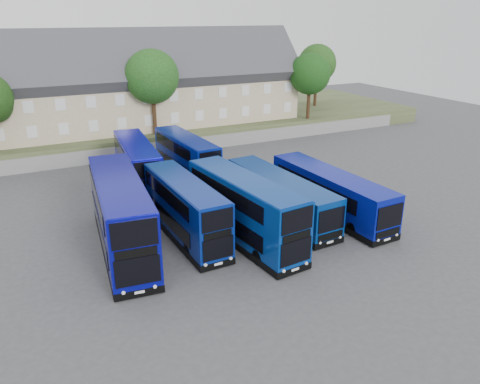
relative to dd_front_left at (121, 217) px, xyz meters
The scene contains 14 objects.
ground 8.17m from the dd_front_left, 27.72° to the right, with size 120.00×120.00×0.00m, color #424247.
retaining_wall 21.57m from the dd_front_left, 71.22° to the left, with size 70.00×0.40×1.50m, color slate.
earth_bank 31.17m from the dd_front_left, 77.15° to the left, with size 80.00×20.00×2.00m, color #404929.
terrace_row 26.98m from the dd_front_left, 81.53° to the left, with size 48.00×10.40×11.20m.
dd_front_left is the anchor object (origin of this frame).
dd_front_mid 4.34m from the dd_front_left, ahead, with size 2.68×10.33×4.07m.
dd_front_right 8.03m from the dd_front_left, 16.11° to the right, with size 3.69×11.36×4.44m.
dd_rear_left 11.43m from the dd_front_left, 70.05° to the left, with size 3.40×10.84×4.24m.
dd_rear_right 14.48m from the dd_front_left, 52.85° to the left, with size 2.89×10.26×4.03m.
coach_east_a 11.96m from the dd_front_left, ahead, with size 3.18×11.94×3.23m.
coach_east_b 15.74m from the dd_front_left, ahead, with size 3.10×12.27×3.33m.
tree_mid 24.43m from the dd_front_left, 67.56° to the left, with size 5.76×5.76×9.18m.
tree_east 36.48m from the dd_front_left, 36.43° to the left, with size 5.12×5.12×8.16m.
tree_far 45.48m from the dd_front_left, 39.06° to the left, with size 5.44×5.44×8.67m.
Camera 1 is at (-12.38, -24.28, 14.53)m, focal length 35.00 mm.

